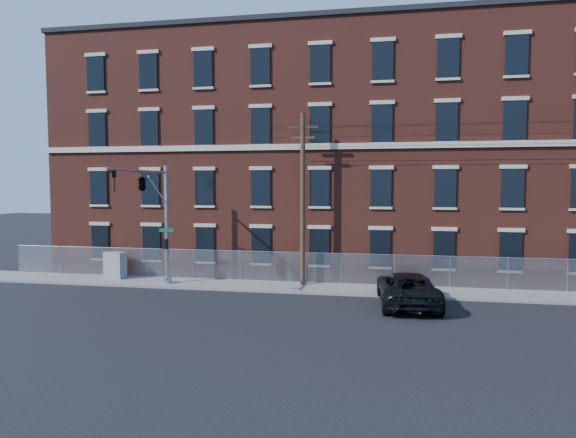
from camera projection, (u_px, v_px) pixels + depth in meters
The scene contains 8 objects.
ground at pixel (245, 308), 23.87m from camera, with size 140.00×140.00×0.00m, color black.
sidewalk at pixel (483, 294), 26.62m from camera, with size 65.00×3.00×0.12m, color gray.
mill_building at pixel (460, 154), 34.82m from camera, with size 55.30×14.32×16.30m.
chain_link_fence at pixel (479, 272), 27.82m from camera, with size 59.06×0.06×1.85m.
traffic_signal_mast at pixel (148, 196), 26.71m from camera, with size 0.90×6.75×7.00m.
utility_pole_near at pixel (303, 196), 28.63m from camera, with size 1.80×0.28×10.00m.
pickup_truck at pixel (407, 289), 24.43m from camera, with size 2.75×5.97×1.66m, color black.
utility_cabinet at pixel (115, 265), 30.92m from camera, with size 1.31×0.66×1.64m, color gray.
Camera 1 is at (6.31, -22.74, 6.00)m, focal length 30.62 mm.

